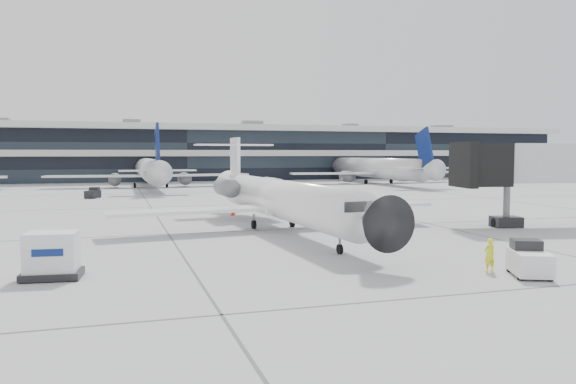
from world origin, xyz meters
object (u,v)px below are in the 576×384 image
object	(u,v)px
cargo_uld	(52,256)
ramp_worker	(489,255)
baggage_tug	(529,260)
regional_jet	(278,197)

from	to	relation	value
cargo_uld	ramp_worker	bearing A→B (deg)	-6.68
baggage_tug	cargo_uld	bearing A→B (deg)	-171.18
ramp_worker	cargo_uld	xyz separation A→B (m)	(-19.33, 4.52, 0.22)
regional_jet	baggage_tug	xyz separation A→B (m)	(6.65, -17.81, -1.66)
regional_jet	cargo_uld	distance (m)	18.47
ramp_worker	cargo_uld	bearing A→B (deg)	-16.62
regional_jet	cargo_uld	world-z (taller)	regional_jet
cargo_uld	baggage_tug	bearing A→B (deg)	-9.09
ramp_worker	regional_jet	bearing A→B (deg)	-75.31
regional_jet	baggage_tug	world-z (taller)	regional_jet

